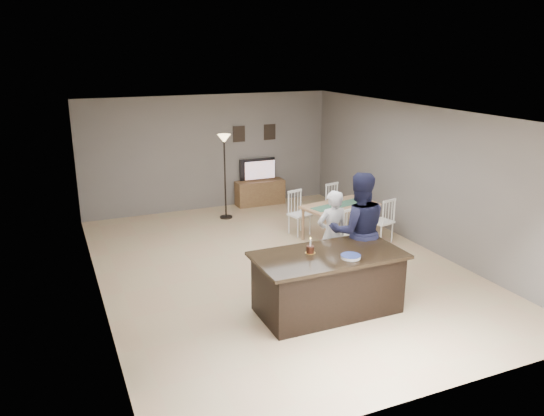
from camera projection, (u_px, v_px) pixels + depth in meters
name	position (u px, v px, depth m)	size (l,w,h in m)	color
floor	(277.00, 266.00, 9.40)	(8.00, 8.00, 0.00)	tan
room_shell	(278.00, 174.00, 8.91)	(8.00, 8.00, 8.00)	slate
kitchen_island	(328.00, 282.00, 7.68)	(2.15, 1.10, 0.90)	black
tv_console	(260.00, 193.00, 13.08)	(1.20, 0.40, 0.60)	brown
television	(259.00, 170.00, 12.98)	(0.91, 0.12, 0.53)	black
tv_screen_glow	(260.00, 170.00, 12.91)	(0.78, 0.78, 0.00)	orange
picture_frames	(255.00, 133.00, 12.82)	(1.10, 0.02, 0.38)	black
doorway	(116.00, 279.00, 5.88)	(0.00, 2.10, 2.65)	black
woman	(332.00, 235.00, 8.76)	(0.55, 0.36, 1.51)	silver
man	(358.00, 231.00, 8.34)	(0.92, 0.72, 1.90)	#161831
birthday_cake	(310.00, 249.00, 7.57)	(0.15, 0.15, 0.23)	gold
plate_stack	(351.00, 257.00, 7.39)	(0.28, 0.28, 0.04)	white
dining_table	(340.00, 211.00, 10.66)	(1.75, 1.95, 0.91)	#9E7E56
floor_lamp	(224.00, 154.00, 11.69)	(0.29, 0.29, 1.91)	black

